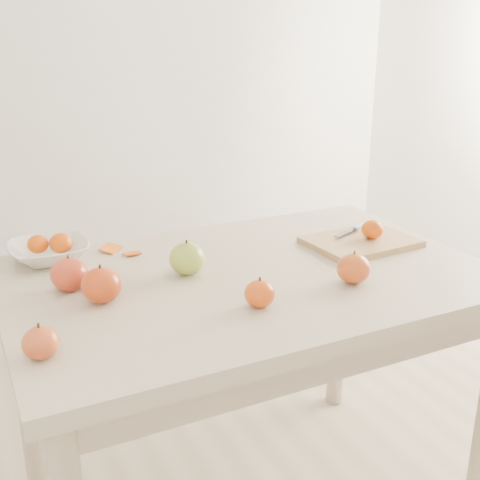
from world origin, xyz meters
name	(u,v)px	position (x,y,z in m)	size (l,w,h in m)	color
table	(249,307)	(0.00, 0.00, 0.65)	(1.20, 0.80, 0.75)	beige
cutting_board	(361,242)	(0.38, 0.04, 0.76)	(0.29, 0.22, 0.02)	tan
board_tangerine	(372,229)	(0.41, 0.03, 0.80)	(0.06, 0.06, 0.05)	#CA4807
fruit_bowl	(49,252)	(-0.44, 0.30, 0.78)	(0.21, 0.21, 0.05)	white
bowl_tangerine_near	(38,244)	(-0.46, 0.31, 0.80)	(0.06, 0.06, 0.05)	#DB4207
bowl_tangerine_far	(61,243)	(-0.41, 0.29, 0.80)	(0.06, 0.06, 0.05)	#D25407
orange_peel_a	(111,250)	(-0.27, 0.31, 0.75)	(0.06, 0.04, 0.00)	#D85D0F
orange_peel_b	(133,254)	(-0.23, 0.25, 0.75)	(0.04, 0.04, 0.00)	#D3510E
paring_knife	(359,228)	(0.43, 0.11, 0.78)	(0.17, 0.07, 0.01)	silver
apple_green	(187,259)	(-0.14, 0.06, 0.79)	(0.09, 0.09, 0.08)	olive
apple_red_a	(70,274)	(-0.43, 0.08, 0.79)	(0.09, 0.09, 0.08)	#920908
apple_red_b	(101,285)	(-0.38, -0.01, 0.79)	(0.09, 0.09, 0.08)	#9F1305
apple_red_c	(260,294)	(-0.07, -0.19, 0.78)	(0.07, 0.07, 0.06)	#A21909
apple_red_d	(40,343)	(-0.54, -0.21, 0.78)	(0.07, 0.07, 0.06)	maroon
apple_red_e	(354,269)	(0.20, -0.17, 0.79)	(0.08, 0.08, 0.07)	maroon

